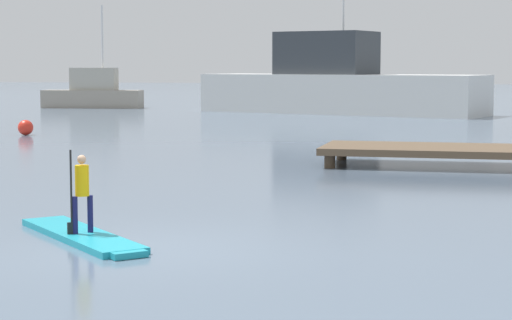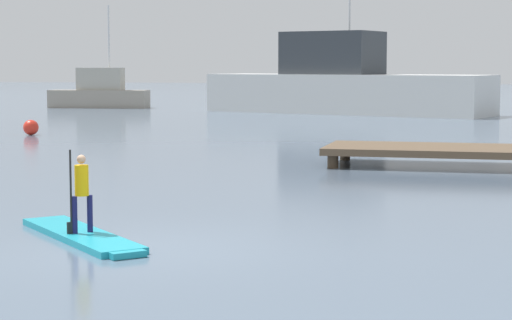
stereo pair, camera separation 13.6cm
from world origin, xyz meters
TOP-DOWN VIEW (x-y plane):
  - ground_plane at (0.00, 0.00)m, footprint 240.00×240.00m
  - paddleboard_near at (-1.17, 0.41)m, footprint 2.93×2.92m
  - paddler_child_solo at (-1.17, 0.40)m, footprint 0.33×0.33m
  - fishing_boat_white_large at (-2.83, 38.69)m, footprint 16.09×8.70m
  - motor_boat_small_navy at (-18.31, 41.81)m, footprint 6.19×2.15m
  - floating_dock at (5.14, 12.29)m, footprint 8.97×2.76m
  - mooring_buoy_near at (-11.87, 19.94)m, footprint 0.58×0.58m

SIDE VIEW (x-z plane):
  - ground_plane at x=0.00m, z-range 0.00..0.00m
  - paddleboard_near at x=-1.17m, z-range 0.00..0.10m
  - mooring_buoy_near at x=-11.87m, z-range 0.00..0.58m
  - floating_dock at x=5.14m, z-range 0.16..0.68m
  - paddler_child_solo at x=-1.17m, z-range 0.13..1.40m
  - motor_boat_small_navy at x=-18.31m, z-range -2.19..4.03m
  - fishing_boat_white_large at x=-2.83m, z-range -5.62..8.69m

